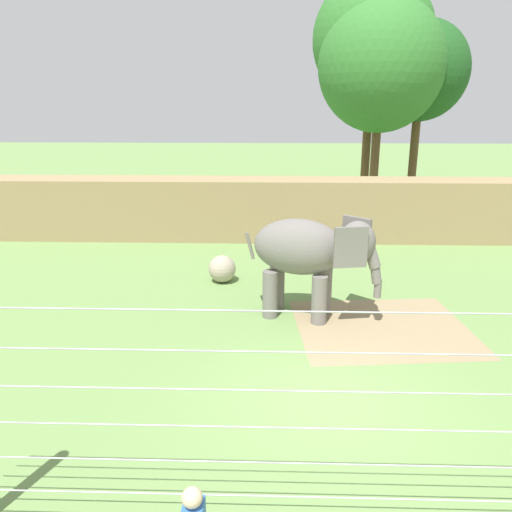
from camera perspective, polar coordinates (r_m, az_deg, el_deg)
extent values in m
plane|color=#6B8E4C|center=(10.19, 8.27, -15.71)|extent=(120.00, 120.00, 0.00)
cube|color=#937F5B|center=(13.34, 13.89, -7.74)|extent=(4.56, 4.07, 0.01)
cube|color=#997F56|center=(20.91, 4.92, 5.22)|extent=(36.00, 1.80, 2.44)
cylinder|color=slate|center=(13.71, 7.60, -3.82)|extent=(0.40, 0.40, 1.26)
cylinder|color=slate|center=(13.07, 7.05, -4.87)|extent=(0.40, 0.40, 1.26)
cylinder|color=slate|center=(13.97, 2.37, -3.28)|extent=(0.40, 0.40, 1.26)
cylinder|color=slate|center=(13.34, 1.58, -4.27)|extent=(0.40, 0.40, 1.26)
ellipsoid|color=slate|center=(13.11, 4.76, 1.04)|extent=(2.60, 1.86, 1.44)
ellipsoid|color=slate|center=(12.81, 11.21, 1.56)|extent=(1.13, 1.20, 1.04)
cube|color=slate|center=(13.34, 11.11, 2.18)|extent=(0.67, 0.60, 0.99)
cube|color=slate|center=(12.30, 10.50, 0.96)|extent=(0.82, 0.22, 0.99)
cylinder|color=slate|center=(12.88, 12.83, -0.19)|extent=(0.50, 0.40, 0.57)
cylinder|color=slate|center=(13.00, 13.19, -1.90)|extent=(0.37, 0.31, 0.53)
cylinder|color=slate|center=(13.12, 13.40, -3.47)|extent=(0.23, 0.23, 0.50)
cylinder|color=slate|center=(13.47, -0.68, 1.13)|extent=(0.29, 0.16, 0.72)
sphere|color=tan|center=(15.98, -3.78, -1.43)|extent=(0.85, 0.85, 0.85)
cylinder|color=#B7B7BC|center=(7.36, 11.33, -24.94)|extent=(11.16, 0.02, 0.02)
cylinder|color=#B7B7BC|center=(7.03, 11.59, -21.80)|extent=(11.16, 0.02, 0.02)
cylinder|color=#B7B7BC|center=(6.72, 11.87, -18.37)|extent=(11.16, 0.02, 0.02)
cylinder|color=#B7B7BC|center=(6.44, 12.15, -14.61)|extent=(11.16, 0.02, 0.02)
cylinder|color=#B7B7BC|center=(6.19, 12.45, -10.54)|extent=(11.16, 0.02, 0.02)
cylinder|color=#B7B7BC|center=(5.97, 12.77, -6.14)|extent=(11.16, 0.02, 0.02)
sphere|color=beige|center=(5.86, -7.14, -25.13)|extent=(0.22, 0.22, 0.22)
cylinder|color=#3366B2|center=(6.30, -6.58, -26.38)|extent=(0.09, 0.09, 0.54)
cylinder|color=gray|center=(19.06, 6.27, 0.78)|extent=(1.10, 1.10, 0.35)
cylinder|color=#38607A|center=(19.02, 6.29, 1.20)|extent=(1.01, 1.01, 0.02)
cylinder|color=brown|center=(27.15, 13.03, 9.76)|extent=(0.44, 0.44, 4.48)
ellipsoid|color=#33752D|center=(27.00, 13.75, 19.93)|extent=(6.06, 6.06, 6.37)
cylinder|color=brown|center=(29.01, 17.09, 10.26)|extent=(0.44, 0.44, 4.85)
ellipsoid|color=#1E511E|center=(28.88, 17.90, 19.05)|extent=(4.78, 4.78, 5.02)
cylinder|color=brown|center=(28.27, 12.15, 11.44)|extent=(0.44, 0.44, 5.80)
ellipsoid|color=#33752D|center=(28.30, 12.89, 22.48)|extent=(6.01, 6.01, 6.31)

